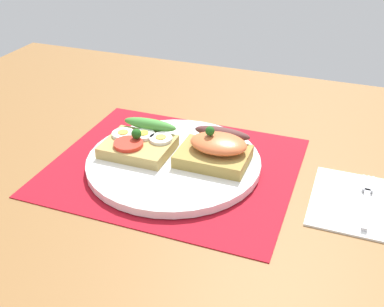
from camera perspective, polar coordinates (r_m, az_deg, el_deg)
ground_plane at (r=73.03cm, az=-2.21°, el=-2.69°), size 120.00×90.00×3.20cm
placemat at (r=72.09cm, az=-2.23°, el=-1.52°), size 36.82×31.27×0.30cm
plate at (r=71.69cm, az=-2.25°, el=-1.02°), size 26.67×26.67×1.20cm
sandwich_egg_tomato at (r=73.45cm, az=-6.42°, el=1.41°), size 10.40×10.02×3.94cm
sandwich_salmon at (r=70.08cm, az=2.98°, el=0.61°), size 10.53×9.27×5.53cm
napkin at (r=68.13cm, az=20.55°, el=-5.73°), size 14.74×14.59×0.60cm
fork at (r=68.22cm, az=20.58°, el=-5.20°), size 1.62×12.83×0.32cm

